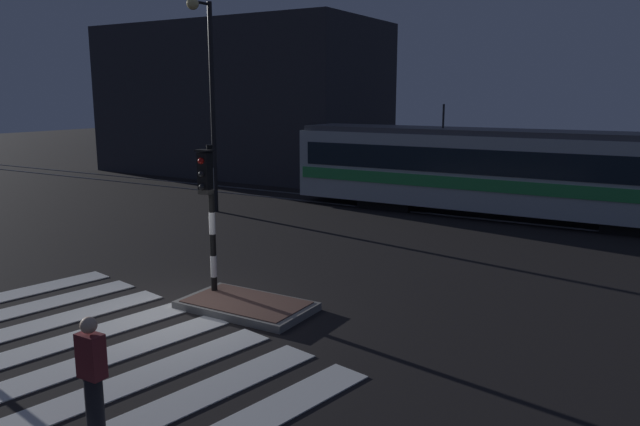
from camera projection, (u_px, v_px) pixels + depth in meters
ground_plane at (171, 314)px, 12.74m from camera, size 120.00×120.00×0.00m
rail_near at (411, 212)px, 23.79m from camera, size 80.00×0.12×0.03m
rail_far at (425, 206)px, 25.01m from camera, size 80.00×0.12×0.03m
crosswalk_zebra at (94, 346)px, 11.10m from camera, size 9.68×6.44×0.02m
traffic_island at (246, 305)px, 13.01m from camera, size 2.80×1.58×0.18m
traffic_light_median_centre at (209, 199)px, 13.26m from camera, size 0.36×0.42×3.44m
street_lamp_trackside_left at (208, 82)px, 22.76m from camera, size 0.44×1.21×7.90m
tram at (505, 171)px, 22.38m from camera, size 16.50×2.58×4.15m
pedestrian_waiting_at_kerb at (93, 378)px, 7.96m from camera, size 0.36×0.24×1.71m
building_backdrop at (242, 100)px, 35.46m from camera, size 15.95×8.00×8.38m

